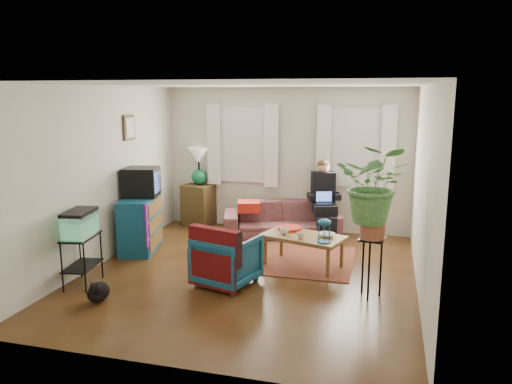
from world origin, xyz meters
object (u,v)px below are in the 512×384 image
(dresser, at_px, (140,224))
(aquarium_stand, at_px, (82,261))
(coffee_table, at_px, (303,251))
(sofa, at_px, (282,213))
(armchair, at_px, (227,257))
(side_table, at_px, (200,204))
(plant_stand, at_px, (371,268))

(dresser, relative_size, aquarium_stand, 1.44)
(dresser, height_order, coffee_table, dresser)
(sofa, height_order, armchair, sofa)
(coffee_table, bearing_deg, dresser, -165.00)
(sofa, xyz_separation_m, armchair, (-0.22, -2.45, -0.03))
(sofa, xyz_separation_m, aquarium_stand, (-2.04, -2.99, -0.06))
(aquarium_stand, height_order, coffee_table, aquarium_stand)
(side_table, xyz_separation_m, armchair, (1.47, -2.78, -0.02))
(side_table, bearing_deg, sofa, -11.01)
(sofa, relative_size, aquarium_stand, 3.04)
(sofa, distance_m, aquarium_stand, 3.62)
(side_table, relative_size, armchair, 1.06)
(dresser, xyz_separation_m, armchair, (1.81, -1.03, -0.07))
(aquarium_stand, height_order, armchair, armchair)
(side_table, distance_m, coffee_table, 2.98)
(dresser, bearing_deg, plant_stand, -28.09)
(coffee_table, xyz_separation_m, plant_stand, (0.99, -0.87, 0.14))
(armchair, xyz_separation_m, plant_stand, (1.85, 0.05, 0.01))
(side_table, xyz_separation_m, dresser, (-0.34, -1.75, 0.04))
(side_table, height_order, coffee_table, side_table)
(sofa, bearing_deg, side_table, 152.34)
(dresser, height_order, armchair, dresser)
(side_table, xyz_separation_m, plant_stand, (3.32, -2.73, -0.01))
(side_table, relative_size, aquarium_stand, 1.17)
(sofa, height_order, coffee_table, sofa)
(sofa, bearing_deg, coffee_table, -83.86)
(coffee_table, bearing_deg, side_table, 158.83)
(sofa, bearing_deg, aquarium_stand, -140.91)
(side_table, xyz_separation_m, aquarium_stand, (-0.35, -3.32, -0.06))
(dresser, distance_m, aquarium_stand, 1.57)
(dresser, bearing_deg, sofa, 21.97)
(armchair, distance_m, coffee_table, 1.27)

